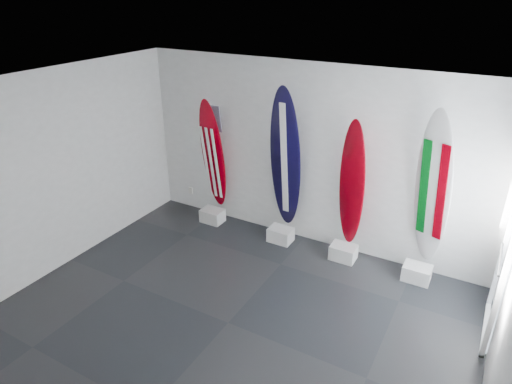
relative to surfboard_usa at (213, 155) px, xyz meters
The scene contains 14 objects.
floor 3.14m from the surfboard_usa, 52.71° to the right, with size 6.00×6.00×0.00m, color black.
ceiling 3.34m from the surfboard_usa, 52.71° to the right, with size 6.00×6.00×0.00m, color white.
wall_back 1.76m from the surfboard_usa, ahead, with size 6.00×6.00×0.00m, color silver.
wall_front 5.09m from the surfboard_usa, 70.04° to the right, with size 6.00×6.00×0.00m, color silver.
wall_left 2.62m from the surfboard_usa, 119.00° to the right, with size 5.00×5.00×0.00m, color silver.
display_block_usa 1.16m from the surfboard_usa, 90.00° to the right, with size 0.40×0.30×0.24m, color silver.
surfboard_usa is the anchor object (origin of this frame).
display_block_navy 1.83m from the surfboard_usa, ahead, with size 0.40×0.30×0.24m, color silver.
surfboard_navy 1.43m from the surfboard_usa, ahead, with size 0.56×0.08×2.46m, color black.
display_block_swiss 2.79m from the surfboard_usa, ahead, with size 0.40×0.30×0.24m, color silver.
surfboard_swiss 2.54m from the surfboard_usa, ahead, with size 0.47×0.08×2.07m, color #84000C.
display_block_italy 3.86m from the surfboard_usa, ahead, with size 0.40×0.30×0.24m, color silver.
surfboard_italy 3.69m from the surfboard_usa, ahead, with size 0.55×0.08×2.42m, color white.
wall_outlet 1.19m from the surfboard_usa, 164.35° to the left, with size 0.09×0.02×0.13m, color silver.
Camera 1 is at (2.57, -3.81, 4.05)m, focal length 31.41 mm.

